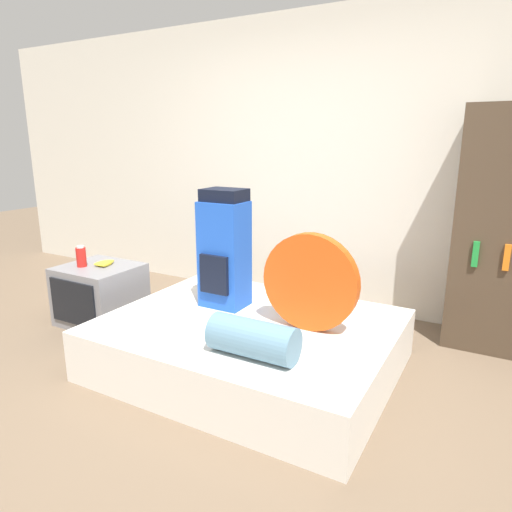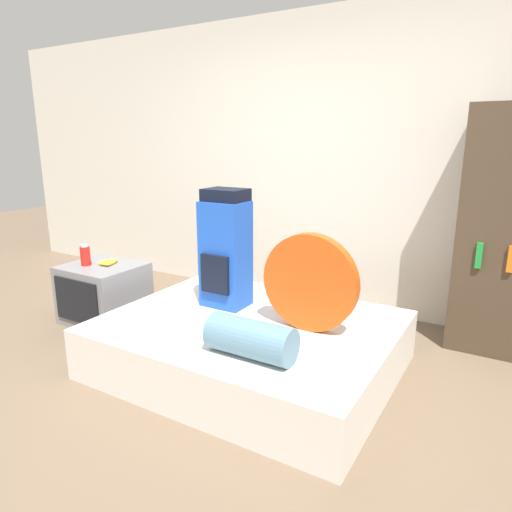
% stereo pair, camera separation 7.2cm
% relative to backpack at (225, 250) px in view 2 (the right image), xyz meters
% --- Properties ---
extents(ground_plane, '(16.00, 16.00, 0.00)m').
position_rel_backpack_xyz_m(ground_plane, '(0.16, -0.72, -0.75)').
color(ground_plane, brown).
extents(wall_back, '(8.00, 0.05, 2.60)m').
position_rel_backpack_xyz_m(wall_back, '(0.16, 1.29, 0.55)').
color(wall_back, silver).
rests_on(wall_back, ground_plane).
extents(bed, '(1.87, 1.49, 0.34)m').
position_rel_backpack_xyz_m(bed, '(0.30, -0.17, -0.58)').
color(bed, silver).
rests_on(bed, ground_plane).
extents(backpack, '(0.31, 0.27, 0.84)m').
position_rel_backpack_xyz_m(backpack, '(0.00, 0.00, 0.00)').
color(backpack, blue).
rests_on(backpack, bed).
extents(tent_bag, '(0.62, 0.08, 0.62)m').
position_rel_backpack_xyz_m(tent_bag, '(0.70, -0.10, -0.10)').
color(tent_bag, '#D14C14').
rests_on(tent_bag, bed).
extents(sleeping_roll, '(0.50, 0.21, 0.21)m').
position_rel_backpack_xyz_m(sleeping_roll, '(0.58, -0.61, -0.30)').
color(sleeping_roll, '#5B849E').
rests_on(sleeping_roll, bed).
extents(television, '(0.61, 0.57, 0.49)m').
position_rel_backpack_xyz_m(television, '(-1.20, -0.09, -0.51)').
color(television, gray).
rests_on(television, ground_plane).
extents(canister, '(0.08, 0.08, 0.18)m').
position_rel_backpack_xyz_m(canister, '(-1.31, -0.16, -0.18)').
color(canister, red).
rests_on(canister, television).
extents(banana_bunch, '(0.14, 0.18, 0.04)m').
position_rel_backpack_xyz_m(banana_bunch, '(-1.16, -0.03, -0.24)').
color(banana_bunch, yellow).
rests_on(banana_bunch, television).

